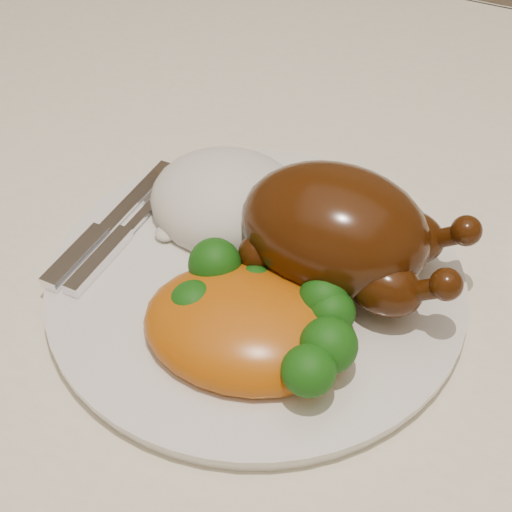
% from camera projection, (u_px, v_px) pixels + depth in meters
% --- Properties ---
extents(dining_table, '(1.60, 0.90, 0.76)m').
position_uv_depth(dining_table, '(305.00, 331.00, 0.65)').
color(dining_table, brown).
rests_on(dining_table, floor).
extents(tablecloth, '(1.73, 1.03, 0.18)m').
position_uv_depth(tablecloth, '(309.00, 275.00, 0.60)').
color(tablecloth, white).
rests_on(tablecloth, dining_table).
extents(dinner_plate, '(0.38, 0.38, 0.01)m').
position_uv_depth(dinner_plate, '(256.00, 281.00, 0.54)').
color(dinner_plate, white).
rests_on(dinner_plate, tablecloth).
extents(roast_chicken, '(0.17, 0.11, 0.09)m').
position_uv_depth(roast_chicken, '(339.00, 231.00, 0.51)').
color(roast_chicken, '#441F07').
rests_on(roast_chicken, dinner_plate).
extents(rice_mound, '(0.13, 0.12, 0.07)m').
position_uv_depth(rice_mound, '(228.00, 201.00, 0.58)').
color(rice_mound, white).
rests_on(rice_mound, dinner_plate).
extents(mac_and_cheese, '(0.16, 0.14, 0.06)m').
position_uv_depth(mac_and_cheese, '(257.00, 322.00, 0.49)').
color(mac_and_cheese, '#DC5F0E').
rests_on(mac_and_cheese, dinner_plate).
extents(cutlery, '(0.03, 0.17, 0.01)m').
position_uv_depth(cutlery, '(105.00, 239.00, 0.56)').
color(cutlery, silver).
rests_on(cutlery, dinner_plate).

